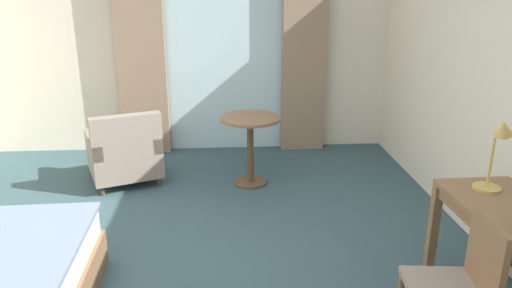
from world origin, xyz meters
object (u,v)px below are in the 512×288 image
desk_chair (461,282)px  round_cafe_table (250,135)px  desk_lamp (498,147)px  armchair_by_window (125,154)px

desk_chair → round_cafe_table: desk_chair is taller
desk_lamp → round_cafe_table: desk_lamp is taller
desk_chair → armchair_by_window: desk_chair is taller
desk_chair → desk_lamp: (0.49, 0.65, 0.54)m
desk_chair → armchair_by_window: (-2.32, 2.68, -0.16)m
desk_chair → round_cafe_table: 2.74m
round_cafe_table → desk_lamp: bearing=-52.1°
desk_chair → round_cafe_table: size_ratio=1.17×
desk_chair → armchair_by_window: bearing=131.0°
desk_lamp → armchair_by_window: size_ratio=0.50×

